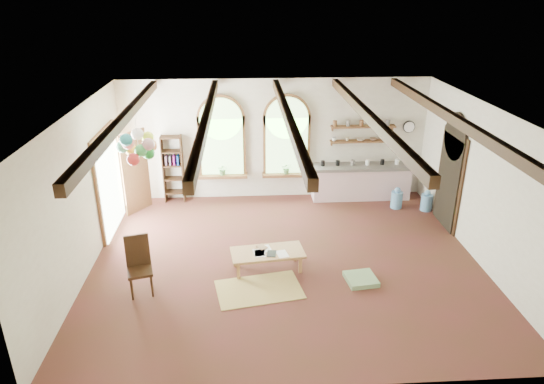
{
  "coord_description": "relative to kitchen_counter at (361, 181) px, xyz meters",
  "views": [
    {
      "loc": [
        -0.82,
        -8.77,
        5.31
      ],
      "look_at": [
        -0.26,
        0.6,
        1.33
      ],
      "focal_mm": 32.0,
      "sensor_mm": 36.0,
      "label": 1
    }
  ],
  "objects": [
    {
      "name": "shelf_vase",
      "position": [
        0.65,
        0.18,
        1.19
      ],
      "size": [
        0.18,
        0.18,
        0.19
      ],
      "primitive_type": "imported",
      "color": "slate",
      "rests_on": "wall_shelf_lower"
    },
    {
      "name": "balloon_cluster",
      "position": [
        -5.28,
        -2.4,
        1.86
      ],
      "size": [
        0.84,
        0.94,
        1.16
      ],
      "color": "white",
      "rests_on": "floor"
    },
    {
      "name": "window_left",
      "position": [
        -3.7,
        0.23,
        1.16
      ],
      "size": [
        1.3,
        0.28,
        2.2
      ],
      "color": "brown",
      "rests_on": "floor"
    },
    {
      "name": "side_chair",
      "position": [
        -5.11,
        -4.15,
        -0.15
      ],
      "size": [
        0.54,
        0.54,
        1.13
      ],
      "color": "#382111",
      "rests_on": "floor"
    },
    {
      "name": "right_doorway",
      "position": [
        1.65,
        -1.7,
        0.62
      ],
      "size": [
        0.1,
        1.3,
        2.4
      ],
      "primitive_type": "cube",
      "color": "black",
      "rests_on": "floor"
    },
    {
      "name": "shelf_cup_a",
      "position": [
        -0.75,
        0.18,
        1.14
      ],
      "size": [
        0.12,
        0.1,
        0.1
      ],
      "primitive_type": "imported",
      "color": "white",
      "rests_on": "wall_shelf_lower"
    },
    {
      "name": "shelf_bowl_a",
      "position": [
        -0.05,
        0.18,
        1.12
      ],
      "size": [
        0.22,
        0.22,
        0.05
      ],
      "primitive_type": "imported",
      "color": "beige",
      "rests_on": "wall_shelf_lower"
    },
    {
      "name": "window_right",
      "position": [
        -2.0,
        0.23,
        1.16
      ],
      "size": [
        1.3,
        0.28,
        2.2
      ],
      "color": "brown",
      "rests_on": "floor"
    },
    {
      "name": "bookshelf",
      "position": [
        -5.0,
        0.12,
        0.42
      ],
      "size": [
        0.53,
        0.32,
        1.8
      ],
      "color": "#382111",
      "rests_on": "floor"
    },
    {
      "name": "wall_shelf_upper",
      "position": [
        0.0,
        0.18,
        1.47
      ],
      "size": [
        1.7,
        0.24,
        0.04
      ],
      "primitive_type": "cube",
      "color": "brown",
      "rests_on": "wall_back"
    },
    {
      "name": "table_book",
      "position": [
        -2.87,
        -3.37,
        -0.05
      ],
      "size": [
        0.26,
        0.28,
        0.02
      ],
      "primitive_type": "imported",
      "rotation": [
        0.0,
        0.0,
        0.59
      ],
      "color": "olive",
      "rests_on": "coffee_table"
    },
    {
      "name": "potted_plant_left",
      "position": [
        -3.7,
        0.12,
        0.37
      ],
      "size": [
        0.27,
        0.23,
        0.3
      ],
      "primitive_type": "imported",
      "color": "#598C4C",
      "rests_on": "window_left"
    },
    {
      "name": "wall_shelf_lower",
      "position": [
        0.0,
        0.18,
        1.07
      ],
      "size": [
        1.7,
        0.24,
        0.04
      ],
      "primitive_type": "cube",
      "color": "brown",
      "rests_on": "wall_back"
    },
    {
      "name": "shelf_cup_b",
      "position": [
        -0.4,
        0.18,
        1.14
      ],
      "size": [
        0.1,
        0.1,
        0.09
      ],
      "primitive_type": "imported",
      "color": "beige",
      "rests_on": "wall_shelf_lower"
    },
    {
      "name": "tablet",
      "position": [
        -2.63,
        -3.6,
        -0.05
      ],
      "size": [
        0.21,
        0.28,
        0.01
      ],
      "primitive_type": "cube",
      "rotation": [
        0.0,
        0.0,
        -0.13
      ],
      "color": "black",
      "rests_on": "coffee_table"
    },
    {
      "name": "coffee_table",
      "position": [
        -2.7,
        -3.5,
        -0.11
      ],
      "size": [
        1.53,
        0.85,
        0.42
      ],
      "color": "#B17C51",
      "rests_on": "floor"
    },
    {
      "name": "kitchen_counter",
      "position": [
        0.0,
        0.0,
        0.0
      ],
      "size": [
        2.68,
        0.62,
        0.94
      ],
      "color": "silver",
      "rests_on": "floor"
    },
    {
      "name": "water_jug_b",
      "position": [
        1.52,
        -0.9,
        -0.24
      ],
      "size": [
        0.29,
        0.29,
        0.56
      ],
      "color": "#5E99CB",
      "rests_on": "floor"
    },
    {
      "name": "shelf_bowl_b",
      "position": [
        0.3,
        0.18,
        1.12
      ],
      "size": [
        0.2,
        0.2,
        0.06
      ],
      "primitive_type": "imported",
      "color": "#8C664C",
      "rests_on": "wall_shelf_lower"
    },
    {
      "name": "ceiling_beams",
      "position": [
        -2.3,
        -3.2,
        2.62
      ],
      "size": [
        6.2,
        6.8,
        0.18
      ],
      "primitive_type": null,
      "color": "#382111",
      "rests_on": "ceiling"
    },
    {
      "name": "water_jug_a",
      "position": [
        0.8,
        -0.7,
        -0.23
      ],
      "size": [
        0.29,
        0.29,
        0.57
      ],
      "color": "#5E99CB",
      "rests_on": "floor"
    },
    {
      "name": "potted_plant_right",
      "position": [
        -2.0,
        0.12,
        0.37
      ],
      "size": [
        0.27,
        0.23,
        0.3
      ],
      "primitive_type": "imported",
      "color": "#598C4C",
      "rests_on": "window_right"
    },
    {
      "name": "floor",
      "position": [
        -2.3,
        -3.2,
        -0.48
      ],
      "size": [
        8.0,
        8.0,
        0.0
      ],
      "primitive_type": "plane",
      "color": "#5A2825",
      "rests_on": "ground"
    },
    {
      "name": "left_doorway",
      "position": [
        -6.25,
        -1.4,
        0.67
      ],
      "size": [
        0.1,
        1.9,
        2.5
      ],
      "primitive_type": "cube",
      "color": "brown",
      "rests_on": "floor"
    },
    {
      "name": "wall_clock",
      "position": [
        1.25,
        0.25,
        1.42
      ],
      "size": [
        0.32,
        0.04,
        0.32
      ],
      "primitive_type": "cylinder",
      "rotation": [
        1.57,
        0.0,
        0.0
      ],
      "color": "black",
      "rests_on": "wall_back"
    },
    {
      "name": "floor_mat",
      "position": [
        -2.9,
        -4.21,
        -0.47
      ],
      "size": [
        1.74,
        1.25,
        0.02
      ],
      "primitive_type": "cube",
      "rotation": [
        0.0,
        0.0,
        0.18
      ],
      "color": "tan",
      "rests_on": "floor"
    },
    {
      "name": "floor_cushion",
      "position": [
        -0.9,
        -4.05,
        -0.43
      ],
      "size": [
        0.64,
        0.64,
        0.1
      ],
      "primitive_type": "cube",
      "rotation": [
        0.0,
        0.0,
        0.13
      ],
      "color": "#7CA26F",
      "rests_on": "floor"
    }
  ]
}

